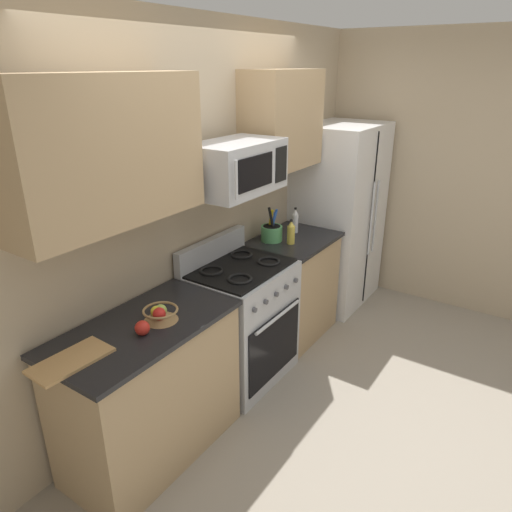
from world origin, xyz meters
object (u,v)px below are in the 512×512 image
at_px(microwave, 236,167).
at_px(apple_loose, 142,328).
at_px(bottle_vinegar, 295,221).
at_px(range_oven, 241,321).
at_px(fruit_basket, 160,313).
at_px(bottle_oil, 291,233).
at_px(cutting_board, 71,360).
at_px(refrigerator, 338,216).
at_px(utensil_crock, 272,232).

xyz_separation_m(microwave, apple_loose, (-1.02, -0.10, -0.69)).
height_order(apple_loose, bottle_vinegar, bottle_vinegar).
relative_size(range_oven, apple_loose, 13.21).
xyz_separation_m(fruit_basket, bottle_oil, (1.51, 0.01, 0.05)).
bearing_deg(cutting_board, range_oven, -1.21).
bearing_deg(refrigerator, bottle_vinegar, 172.84).
bearing_deg(microwave, bottle_vinegar, 2.93).
xyz_separation_m(range_oven, bottle_vinegar, (0.92, 0.07, 0.54)).
bearing_deg(bottle_vinegar, refrigerator, -7.16).
xyz_separation_m(refrigerator, fruit_basket, (-2.49, -0.03, 0.07)).
xyz_separation_m(range_oven, utensil_crock, (0.63, 0.13, 0.51)).
bearing_deg(fruit_basket, cutting_board, 171.90).
relative_size(utensil_crock, fruit_basket, 1.42).
bearing_deg(fruit_basket, range_oven, 3.22).
distance_m(range_oven, utensil_crock, 0.82).
relative_size(fruit_basket, cutting_board, 0.52).
bearing_deg(range_oven, cutting_board, 178.79).
bearing_deg(fruit_basket, bottle_vinegar, 3.89).
height_order(utensil_crock, bottle_oil, utensil_crock).
bearing_deg(utensil_crock, microwave, -170.55).
relative_size(microwave, fruit_basket, 3.34).
distance_m(refrigerator, bottle_vinegar, 0.73).
bearing_deg(refrigerator, bottle_oil, -178.70).
bearing_deg(microwave, apple_loose, -174.28).
distance_m(apple_loose, cutting_board, 0.40).
xyz_separation_m(fruit_basket, cutting_board, (-0.55, 0.08, -0.04)).
relative_size(fruit_basket, bottle_oil, 1.00).
bearing_deg(apple_loose, bottle_vinegar, 4.40).
xyz_separation_m(utensil_crock, bottle_vinegar, (0.29, -0.06, 0.03)).
xyz_separation_m(apple_loose, cutting_board, (-0.38, 0.11, -0.03)).
bearing_deg(utensil_crock, fruit_basket, -173.16).
xyz_separation_m(range_oven, refrigerator, (1.63, -0.02, 0.41)).
xyz_separation_m(microwave, bottle_oil, (0.66, -0.06, -0.64)).
bearing_deg(cutting_board, utensil_crock, 2.83).
relative_size(microwave, bottle_oil, 3.34).
height_order(refrigerator, bottle_vinegar, refrigerator).
height_order(range_oven, cutting_board, range_oven).
relative_size(refrigerator, apple_loose, 21.51).
xyz_separation_m(refrigerator, microwave, (-1.63, 0.04, 0.76)).
bearing_deg(apple_loose, utensil_crock, 7.15).
distance_m(microwave, bottle_vinegar, 1.12).
distance_m(fruit_basket, apple_loose, 0.17).
bearing_deg(utensil_crock, apple_loose, -172.85).
bearing_deg(cutting_board, bottle_oil, -1.92).
bearing_deg(fruit_basket, apple_loose, -170.16).
relative_size(microwave, apple_loose, 8.33).
distance_m(range_oven, bottle_oil, 0.84).
xyz_separation_m(refrigerator, utensil_crock, (-1.01, 0.15, 0.09)).
relative_size(range_oven, bottle_vinegar, 4.88).
height_order(fruit_basket, bottle_vinegar, bottle_vinegar).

